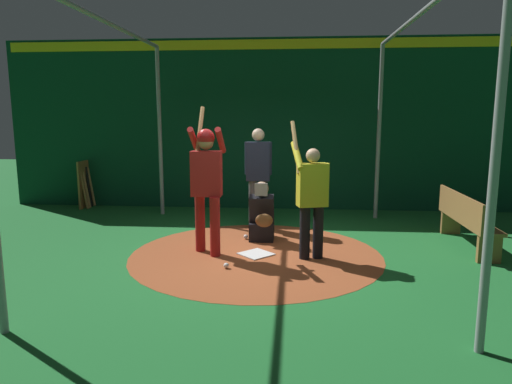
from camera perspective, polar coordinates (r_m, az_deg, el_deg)
ground_plane at (r=6.95m, az=0.00°, el=-7.74°), size 27.67×27.67×0.00m
dirt_circle at (r=6.95m, az=0.00°, el=-7.72°), size 3.74×3.74×0.01m
home_plate at (r=6.95m, az=0.00°, el=-7.65°), size 0.59×0.59×0.01m
batter at (r=6.82m, az=-6.13°, el=1.73°), size 0.68×0.49×2.19m
catcher at (r=7.62m, az=0.73°, el=-3.16°), size 0.58×0.40×0.99m
umpire at (r=8.36m, az=0.28°, el=2.44°), size 0.23×0.49×1.82m
visitor at (r=6.62m, az=6.89°, el=-0.45°), size 0.54×0.57×1.98m
back_wall at (r=10.19m, az=1.69°, el=8.33°), size 0.23×11.67×3.68m
cage_frame at (r=6.64m, az=0.00°, el=11.89°), size 5.45×4.48×3.43m
bat_rack at (r=11.08m, az=-20.18°, el=0.79°), size 0.70×0.19×1.05m
bench at (r=7.97m, az=24.44°, el=-3.03°), size 1.87×0.36×0.85m
baseball_0 at (r=6.35m, az=-3.70°, el=-9.06°), size 0.07×0.07×0.07m
baseball_1 at (r=7.77m, az=-1.28°, el=-5.55°), size 0.07×0.07×0.07m
baseball_2 at (r=8.16m, az=0.27°, el=-4.81°), size 0.07×0.07×0.07m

